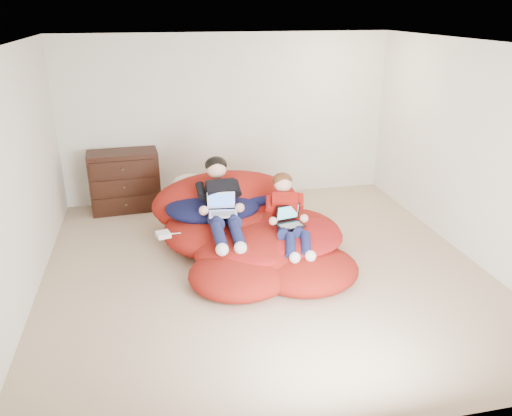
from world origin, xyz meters
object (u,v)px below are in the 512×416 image
Objects in this scene: dresser at (125,181)px; laptop_white at (222,208)px; older_boy at (221,199)px; laptop_black at (289,220)px; beanbag_pile at (250,231)px; younger_boy at (288,212)px.

dresser is 2.88× the size of laptop_white.
older_boy reaches higher than laptop_black.
dresser reaches higher than laptop_black.
beanbag_pile is 6.94× the size of laptop_white.
older_boy is 3.82× the size of laptop_black.
laptop_white is at bearing -90.00° from older_boy.
beanbag_pile is 0.63m from younger_boy.
beanbag_pile is at bearing 133.13° from laptop_black.
older_boy is at bearing 174.86° from beanbag_pile.
dresser is 2.88m from laptop_black.
laptop_black is at bearing -24.35° from laptop_white.
dresser is 3.06× the size of laptop_black.
younger_boy is at bearing -26.83° from older_boy.
laptop_white is 1.06× the size of laptop_black.
beanbag_pile is at bearing 12.83° from laptop_white.
laptop_black is (0.38, -0.41, 0.30)m from beanbag_pile.
dresser is 2.10m from older_boy.
younger_boy is (0.38, -0.34, 0.36)m from beanbag_pile.
laptop_black is at bearing -46.87° from beanbag_pile.
laptop_white is 0.80m from laptop_black.
older_boy reaches higher than laptop_white.
younger_boy is at bearing -47.32° from dresser.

